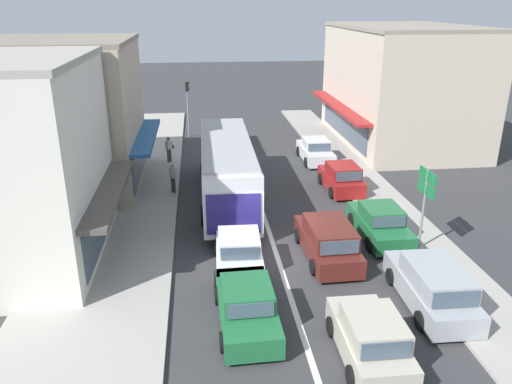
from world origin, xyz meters
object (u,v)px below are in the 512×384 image
wagon_queue_gap_filler (328,241)px  parked_wagon_kerb_front (432,286)px  parked_sedan_kerb_second (380,223)px  pedestrian_browsing_midblock (173,176)px  sedan_adjacent_lane_trail (239,253)px  parked_sedan_kerb_rear (315,151)px  hatchback_behind_bus_near (370,338)px  sedan_queue_far_back (247,306)px  pedestrian_with_handbag_near (169,148)px  city_bus (227,166)px  directional_road_sign (426,190)px  parked_hatchback_kerb_third (341,178)px  traffic_light_downstreet (188,100)px

wagon_queue_gap_filler → parked_wagon_kerb_front: same height
parked_sedan_kerb_second → pedestrian_browsing_midblock: bearing=145.7°
parked_sedan_kerb_second → sedan_adjacent_lane_trail: bearing=-162.1°
parked_wagon_kerb_front → parked_sedan_kerb_rear: parked_wagon_kerb_front is taller
wagon_queue_gap_filler → pedestrian_browsing_midblock: (-6.42, 7.81, 0.32)m
wagon_queue_gap_filler → hatchback_behind_bus_near: size_ratio=1.22×
sedan_queue_far_back → pedestrian_with_handbag_near: size_ratio=2.60×
parked_sedan_kerb_rear → wagon_queue_gap_filler: bearing=-100.9°
wagon_queue_gap_filler → city_bus: bearing=118.4°
parked_wagon_kerb_front → parked_sedan_kerb_second: 5.33m
city_bus → parked_sedan_kerb_rear: city_bus is taller
parked_wagon_kerb_front → directional_road_sign: (1.27, 3.85, 1.96)m
hatchback_behind_bus_near → directional_road_sign: bearing=55.8°
parked_hatchback_kerb_third → parked_sedan_kerb_rear: parked_hatchback_kerb_third is taller
parked_wagon_kerb_front → parked_sedan_kerb_rear: 16.71m
city_bus → wagon_queue_gap_filler: city_bus is taller
parked_hatchback_kerb_third → pedestrian_with_handbag_near: size_ratio=2.30×
sedan_adjacent_lane_trail → traffic_light_downstreet: 20.72m
pedestrian_browsing_midblock → parked_sedan_kerb_rear: bearing=29.9°
wagon_queue_gap_filler → traffic_light_downstreet: traffic_light_downstreet is taller
parked_sedan_kerb_rear → sedan_queue_far_back: bearing=-109.9°
city_bus → parked_sedan_kerb_second: 8.23m
pedestrian_with_handbag_near → pedestrian_browsing_midblock: bearing=-85.4°
parked_sedan_kerb_rear → directional_road_sign: size_ratio=1.17×
sedan_queue_far_back → directional_road_sign: (7.59, 4.16, 2.04)m
parked_hatchback_kerb_third → parked_sedan_kerb_second: bearing=-89.2°
city_bus → sedan_queue_far_back: size_ratio=2.57×
parked_sedan_kerb_second → parked_hatchback_kerb_third: size_ratio=1.12×
city_bus → traffic_light_downstreet: size_ratio=2.59×
parked_sedan_kerb_second → pedestrian_with_handbag_near: (-9.61, 11.78, 0.40)m
city_bus → pedestrian_browsing_midblock: (-2.82, 1.15, -0.81)m
hatchback_behind_bus_near → traffic_light_downstreet: size_ratio=0.88×
parked_hatchback_kerb_third → pedestrian_browsing_midblock: bearing=177.4°
sedan_adjacent_lane_trail → city_bus: bearing=90.0°
hatchback_behind_bus_near → parked_hatchback_kerb_third: same height
hatchback_behind_bus_near → parked_sedan_kerb_rear: bearing=81.6°
traffic_light_downstreet → sedan_adjacent_lane_trail: bearing=-84.2°
directional_road_sign → sedan_queue_far_back: bearing=-151.3°
sedan_adjacent_lane_trail → parked_hatchback_kerb_third: size_ratio=1.14×
sedan_adjacent_lane_trail → parked_hatchback_kerb_third: (6.27, 7.86, 0.05)m
parked_sedan_kerb_second → parked_sedan_kerb_rear: same height
parked_wagon_kerb_front → parked_hatchback_kerb_third: 11.14m
sedan_adjacent_lane_trail → wagon_queue_gap_filler: 3.65m
sedan_adjacent_lane_trail → traffic_light_downstreet: (-2.08, 20.50, 2.19)m
hatchback_behind_bus_near → directional_road_sign: (4.25, 6.25, 1.99)m
traffic_light_downstreet → pedestrian_browsing_midblock: (-0.73, -12.22, -1.79)m
sedan_queue_far_back → parked_hatchback_kerb_third: (6.32, 11.45, 0.05)m
city_bus → directional_road_sign: directional_road_sign is taller
hatchback_behind_bus_near → pedestrian_browsing_midblock: pedestrian_browsing_midblock is taller
parked_wagon_kerb_front → traffic_light_downstreet: (-8.34, 23.78, 2.11)m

